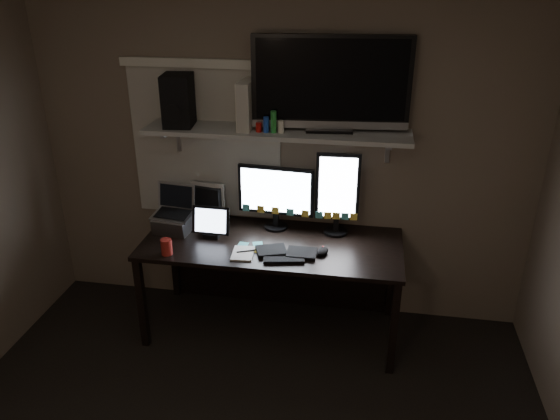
% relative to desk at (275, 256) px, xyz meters
% --- Properties ---
extents(back_wall, '(3.60, 0.00, 3.60)m').
position_rel_desk_xyz_m(back_wall, '(0.00, 0.25, 0.70)').
color(back_wall, '#6B5C4C').
rests_on(back_wall, floor).
extents(window_blinds, '(1.10, 0.02, 1.10)m').
position_rel_desk_xyz_m(window_blinds, '(-0.55, 0.24, 0.75)').
color(window_blinds, beige).
rests_on(window_blinds, back_wall).
extents(desk, '(1.80, 0.75, 0.73)m').
position_rel_desk_xyz_m(desk, '(0.00, 0.00, 0.00)').
color(desk, black).
rests_on(desk, floor).
extents(wall_shelf, '(1.80, 0.35, 0.03)m').
position_rel_desk_xyz_m(wall_shelf, '(0.00, 0.08, 0.91)').
color(wall_shelf, '#A9AAA5').
rests_on(wall_shelf, back_wall).
extents(monitor_landscape, '(0.55, 0.10, 0.48)m').
position_rel_desk_xyz_m(monitor_landscape, '(-0.01, 0.11, 0.42)').
color(monitor_landscape, black).
rests_on(monitor_landscape, desk).
extents(monitor_portrait, '(0.31, 0.07, 0.61)m').
position_rel_desk_xyz_m(monitor_portrait, '(0.43, 0.10, 0.48)').
color(monitor_portrait, black).
rests_on(monitor_portrait, desk).
extents(keyboard, '(0.43, 0.23, 0.02)m').
position_rel_desk_xyz_m(keyboard, '(0.13, -0.27, 0.19)').
color(keyboard, black).
rests_on(keyboard, desk).
extents(mouse, '(0.10, 0.13, 0.04)m').
position_rel_desk_xyz_m(mouse, '(0.36, -0.23, 0.20)').
color(mouse, black).
rests_on(mouse, desk).
extents(notepad, '(0.15, 0.21, 0.01)m').
position_rel_desk_xyz_m(notepad, '(-0.16, -0.32, 0.18)').
color(notepad, silver).
rests_on(notepad, desk).
extents(tablet, '(0.27, 0.12, 0.23)m').
position_rel_desk_xyz_m(tablet, '(-0.43, -0.11, 0.29)').
color(tablet, black).
rests_on(tablet, desk).
extents(file_sorter, '(0.25, 0.15, 0.29)m').
position_rel_desk_xyz_m(file_sorter, '(-0.54, 0.16, 0.32)').
color(file_sorter, black).
rests_on(file_sorter, desk).
extents(laptop, '(0.31, 0.26, 0.32)m').
position_rel_desk_xyz_m(laptop, '(-0.73, -0.07, 0.34)').
color(laptop, '#A3A3A7').
rests_on(laptop, desk).
extents(cup, '(0.08, 0.08, 0.11)m').
position_rel_desk_xyz_m(cup, '(-0.66, -0.41, 0.23)').
color(cup, maroon).
rests_on(cup, desk).
extents(sticky_notes, '(0.30, 0.23, 0.00)m').
position_rel_desk_xyz_m(sticky_notes, '(-0.14, -0.24, 0.18)').
color(sticky_notes, yellow).
rests_on(sticky_notes, desk).
extents(tv, '(1.04, 0.28, 0.62)m').
position_rel_desk_xyz_m(tv, '(0.35, 0.13, 1.24)').
color(tv, black).
rests_on(tv, wall_shelf).
extents(game_console, '(0.10, 0.27, 0.32)m').
position_rel_desk_xyz_m(game_console, '(-0.20, 0.09, 1.09)').
color(game_console, silver).
rests_on(game_console, wall_shelf).
extents(speaker, '(0.22, 0.25, 0.35)m').
position_rel_desk_xyz_m(speaker, '(-0.67, 0.07, 1.10)').
color(speaker, black).
rests_on(speaker, wall_shelf).
extents(bottles, '(0.24, 0.07, 0.15)m').
position_rel_desk_xyz_m(bottles, '(-0.03, 0.01, 1.00)').
color(bottles, '#A50F0C').
rests_on(bottles, wall_shelf).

